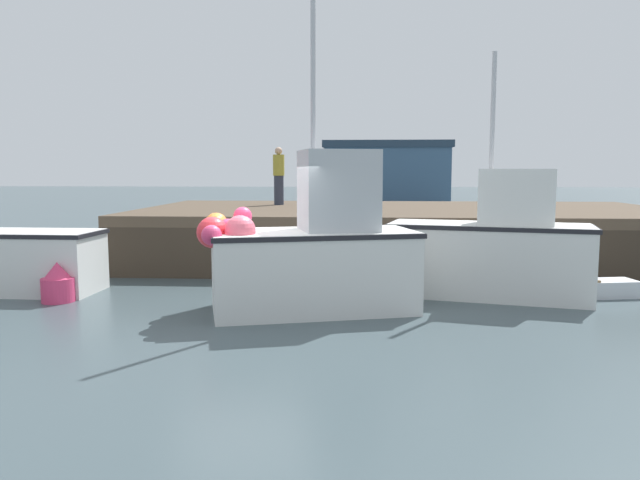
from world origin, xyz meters
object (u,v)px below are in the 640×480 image
(rowboat, at_px, (590,289))
(fishing_boat_near_left, at_px, (1,260))
(dockworker, at_px, (279,176))
(mooring_buoy_foreground, at_px, (58,284))
(fishing_boat_mid, at_px, (492,249))
(fishing_boat_near_right, at_px, (314,252))

(rowboat, bearing_deg, fishing_boat_near_left, -178.77)
(rowboat, distance_m, dockworker, 9.52)
(fishing_boat_near_left, xyz_separation_m, mooring_buoy_foreground, (1.58, -0.82, -0.32))
(fishing_boat_mid, bearing_deg, mooring_buoy_foreground, -173.33)
(rowboat, xyz_separation_m, mooring_buoy_foreground, (-10.07, -1.07, 0.17))
(fishing_boat_mid, xyz_separation_m, rowboat, (1.92, 0.12, -0.77))
(fishing_boat_mid, xyz_separation_m, dockworker, (-4.96, 6.36, 1.34))
(fishing_boat_near_left, height_order, rowboat, fishing_boat_near_left)
(fishing_boat_near_right, xyz_separation_m, rowboat, (5.25, 1.49, -0.87))
(fishing_boat_near_right, bearing_deg, mooring_buoy_foreground, 175.02)
(fishing_boat_mid, relative_size, dockworker, 2.70)
(fishing_boat_near_left, xyz_separation_m, rowboat, (11.64, 0.25, -0.49))
(mooring_buoy_foreground, bearing_deg, fishing_boat_near_right, -4.98)
(fishing_boat_near_right, distance_m, mooring_buoy_foreground, 4.88)
(fishing_boat_near_right, height_order, dockworker, fishing_boat_near_right)
(fishing_boat_near_right, bearing_deg, fishing_boat_mid, 22.37)
(fishing_boat_near_left, bearing_deg, fishing_boat_near_right, -10.98)
(fishing_boat_near_left, height_order, fishing_boat_near_right, fishing_boat_near_right)
(fishing_boat_near_left, height_order, fishing_boat_mid, fishing_boat_mid)
(mooring_buoy_foreground, bearing_deg, fishing_boat_near_left, 152.49)
(fishing_boat_near_left, relative_size, fishing_boat_near_right, 0.71)
(mooring_buoy_foreground, bearing_deg, fishing_boat_mid, 6.67)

